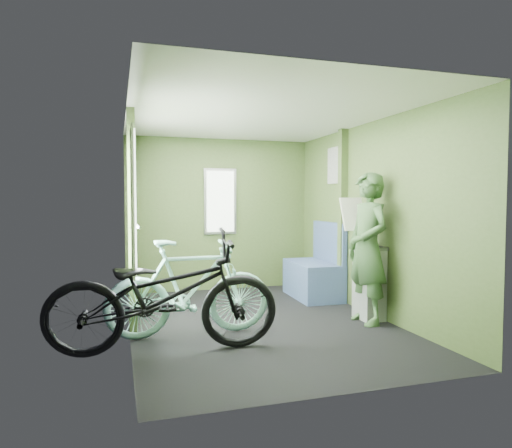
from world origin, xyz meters
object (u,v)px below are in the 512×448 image
at_px(passenger, 367,248).
at_px(waste_box, 369,283).
at_px(bicycle_mint, 190,337).
at_px(bicycle_black, 164,354).
at_px(bench_seat, 315,275).

xyz_separation_m(passenger, waste_box, (0.11, 0.14, -0.42)).
bearing_deg(waste_box, passenger, -128.56).
height_order(bicycle_mint, waste_box, waste_box).
distance_m(bicycle_black, bench_seat, 2.91).
bearing_deg(waste_box, bicycle_black, -167.18).
relative_size(bicycle_black, passenger, 1.22).
distance_m(bicycle_mint, passenger, 2.14).
distance_m(bicycle_mint, waste_box, 2.13).
height_order(bicycle_black, bicycle_mint, bicycle_black).
xyz_separation_m(bicycle_black, waste_box, (2.38, 0.54, 0.42)).
xyz_separation_m(bicycle_mint, passenger, (1.97, -0.03, 0.84)).
relative_size(bicycle_black, waste_box, 2.43).
distance_m(waste_box, bench_seat, 1.27).
relative_size(bicycle_black, bicycle_mint, 1.24).
relative_size(passenger, bench_seat, 1.58).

